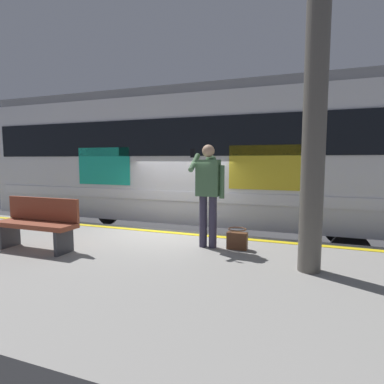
{
  "coord_description": "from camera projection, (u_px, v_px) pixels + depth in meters",
  "views": [
    {
      "loc": [
        -2.83,
        6.35,
        2.54
      ],
      "look_at": [
        -0.59,
        0.3,
        1.87
      ],
      "focal_mm": 29.33,
      "sensor_mm": 36.0,
      "label": 1
    }
  ],
  "objects": [
    {
      "name": "passenger",
      "position": [
        208.0,
        187.0,
        5.54
      ],
      "size": [
        0.57,
        0.55,
        1.83
      ],
      "color": "#383347",
      "rests_on": "platform"
    },
    {
      "name": "handbag",
      "position": [
        237.0,
        239.0,
        5.48
      ],
      "size": [
        0.35,
        0.32,
        0.37
      ],
      "color": "#59331E",
      "rests_on": "platform"
    },
    {
      "name": "safety_line",
      "position": [
        166.0,
        232.0,
        6.78
      ],
      "size": [
        14.93,
        0.16,
        0.01
      ],
      "primitive_type": "cube",
      "color": "yellow",
      "rests_on": "platform"
    },
    {
      "name": "platform",
      "position": [
        112.0,
        290.0,
        4.94
      ],
      "size": [
        15.24,
        4.66,
        0.97
      ],
      "primitive_type": "cube",
      "color": "gray",
      "rests_on": "ground"
    },
    {
      "name": "bench",
      "position": [
        38.0,
        222.0,
        5.45
      ],
      "size": [
        1.53,
        0.44,
        0.9
      ],
      "color": "brown",
      "rests_on": "platform"
    },
    {
      "name": "track_rail_near",
      "position": [
        193.0,
        251.0,
        8.44
      ],
      "size": [
        19.81,
        0.08,
        0.16
      ],
      "primitive_type": "cube",
      "color": "slate",
      "rests_on": "ground"
    },
    {
      "name": "train_carriage",
      "position": [
        197.0,
        156.0,
        8.9
      ],
      "size": [
        11.96,
        2.93,
        4.18
      ],
      "color": "silver",
      "rests_on": "ground"
    },
    {
      "name": "track_rail_far",
      "position": [
        209.0,
        239.0,
        9.78
      ],
      "size": [
        19.81,
        0.08,
        0.16
      ],
      "primitive_type": "cube",
      "color": "slate",
      "rests_on": "ground"
    },
    {
      "name": "station_column",
      "position": [
        314.0,
        134.0,
        4.25
      ],
      "size": [
        0.31,
        0.31,
        3.83
      ],
      "primitive_type": "cylinder",
      "color": "#59544C",
      "rests_on": "platform"
    },
    {
      "name": "ground_plane",
      "position": [
        172.0,
        271.0,
        7.16
      ],
      "size": [
        24.3,
        24.3,
        0.0
      ],
      "primitive_type": "plane",
      "color": "#3D3D3F"
    }
  ]
}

